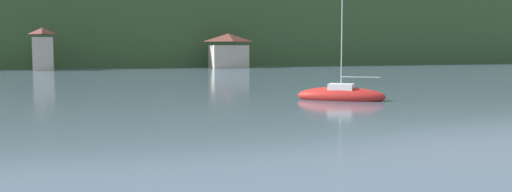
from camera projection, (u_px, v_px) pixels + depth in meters
wooded_hillside at (145, 36)px, 121.84m from camera, size 352.00×44.97×37.02m
shore_building_westcentral at (43, 50)px, 84.90m from camera, size 3.22×3.41×6.81m
shore_building_central at (229, 51)px, 95.65m from camera, size 6.77×4.44×6.17m
sailboat_far_3 at (341, 95)px, 36.32m from camera, size 5.95×5.12×9.01m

